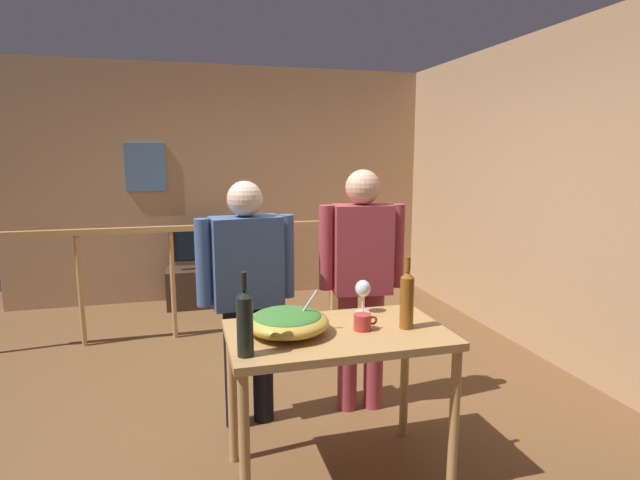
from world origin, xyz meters
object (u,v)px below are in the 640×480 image
at_px(wine_bottle_dark, 245,322).
at_px(mug_red, 363,322).
at_px(tv_console, 208,286).
at_px(serving_table, 337,350).
at_px(salad_bowl, 287,321).
at_px(framed_picture, 145,167).
at_px(flat_screen_tv, 206,244).
at_px(person_standing_right, 362,272).
at_px(wine_bottle_amber, 407,299).
at_px(stair_railing, 232,261).
at_px(wine_glass, 363,290).
at_px(person_standing_left, 247,284).

relative_size(wine_bottle_dark, mug_red, 3.04).
distance_m(tv_console, wine_bottle_dark, 3.66).
distance_m(serving_table, mug_red, 0.20).
distance_m(tv_console, salad_bowl, 3.43).
height_order(framed_picture, salad_bowl, framed_picture).
bearing_deg(flat_screen_tv, person_standing_right, -71.62).
relative_size(salad_bowl, wine_bottle_amber, 1.11).
relative_size(stair_railing, flat_screen_tv, 4.64).
xyz_separation_m(framed_picture, wine_glass, (1.35, -3.42, -0.61)).
xyz_separation_m(stair_railing, mug_red, (0.44, -2.40, 0.15)).
relative_size(salad_bowl, person_standing_right, 0.26).
relative_size(mug_red, person_standing_left, 0.08).
height_order(wine_glass, person_standing_left, person_standing_left).
height_order(stair_railing, wine_bottle_amber, wine_bottle_amber).
relative_size(wine_bottle_amber, person_standing_left, 0.24).
bearing_deg(framed_picture, tv_console, -25.15).
height_order(framed_picture, wine_bottle_dark, framed_picture).
xyz_separation_m(flat_screen_tv, salad_bowl, (0.26, -3.32, 0.17)).
xyz_separation_m(flat_screen_tv, wine_bottle_amber, (0.86, -3.40, 0.26)).
bearing_deg(tv_console, person_standing_left, -87.09).
relative_size(salad_bowl, person_standing_left, 0.27).
distance_m(wine_glass, wine_bottle_dark, 0.84).
height_order(stair_railing, mug_red, stair_railing).
height_order(wine_bottle_dark, person_standing_left, person_standing_left).
xyz_separation_m(framed_picture, flat_screen_tv, (0.62, -0.32, -0.84)).
height_order(flat_screen_tv, mug_red, flat_screen_tv).
height_order(wine_bottle_amber, mug_red, wine_bottle_amber).
xyz_separation_m(serving_table, mug_red, (0.13, -0.02, 0.15)).
bearing_deg(stair_railing, wine_bottle_amber, -74.62).
distance_m(wine_bottle_dark, mug_red, 0.65).
bearing_deg(wine_bottle_amber, wine_bottle_dark, -170.09).
bearing_deg(mug_red, framed_picture, 108.79).
bearing_deg(wine_bottle_dark, person_standing_left, 82.59).
relative_size(serving_table, wine_bottle_amber, 2.97).
bearing_deg(tv_console, mug_red, -79.37).
distance_m(framed_picture, wine_bottle_amber, 4.05).
relative_size(flat_screen_tv, mug_red, 5.55).
xyz_separation_m(wine_glass, person_standing_left, (-0.60, 0.44, -0.04)).
bearing_deg(person_standing_left, wine_bottle_amber, 127.97).
distance_m(stair_railing, flat_screen_tv, 0.98).
distance_m(framed_picture, person_standing_left, 3.14).
height_order(stair_railing, wine_bottle_dark, wine_bottle_dark).
height_order(tv_console, wine_bottle_amber, wine_bottle_amber).
bearing_deg(mug_red, person_standing_left, 125.32).
xyz_separation_m(tv_console, person_standing_right, (0.88, -2.69, 0.73)).
relative_size(framed_picture, serving_table, 0.48).
bearing_deg(wine_glass, salad_bowl, -154.91).
xyz_separation_m(tv_console, wine_bottle_dark, (0.02, -3.58, 0.76)).
height_order(stair_railing, tv_console, stair_railing).
relative_size(stair_railing, serving_table, 2.92).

